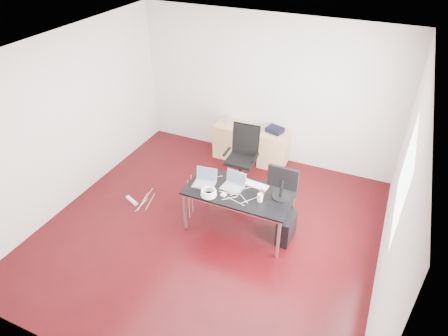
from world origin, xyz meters
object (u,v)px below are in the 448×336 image
at_px(desk, 239,194).
at_px(filing_cabinet_left, 229,139).
at_px(pc_tower, 286,228).
at_px(office_chair, 243,153).
at_px(filing_cabinet_right, 274,149).

distance_m(desk, filing_cabinet_left, 2.27).
height_order(filing_cabinet_left, pc_tower, filing_cabinet_left).
bearing_deg(office_chair, filing_cabinet_left, 126.02).
relative_size(desk, pc_tower, 3.56).
bearing_deg(office_chair, desk, -72.30).
height_order(office_chair, filing_cabinet_right, office_chair).
bearing_deg(pc_tower, filing_cabinet_left, 134.49).
distance_m(office_chair, filing_cabinet_left, 1.01).
relative_size(desk, office_chair, 1.48).
distance_m(filing_cabinet_left, filing_cabinet_right, 0.95).
distance_m(filing_cabinet_left, pc_tower, 2.62).
xyz_separation_m(desk, pc_tower, (0.75, 0.07, -0.46)).
relative_size(desk, filing_cabinet_right, 2.29).
bearing_deg(filing_cabinet_right, office_chair, -114.07).
height_order(desk, filing_cabinet_left, desk).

